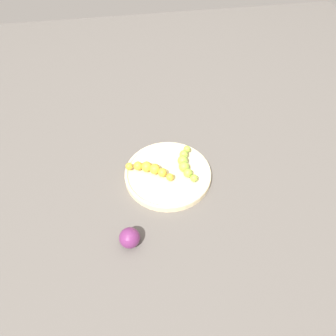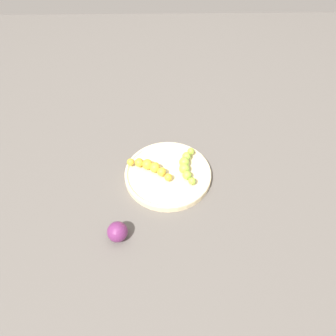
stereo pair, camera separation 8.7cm
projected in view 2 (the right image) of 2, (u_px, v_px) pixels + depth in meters
The scene contains 5 objects.
ground_plane at pixel (168, 176), 0.90m from camera, with size 2.40×2.40×0.00m, color #56514C.
fruit_bowl at pixel (168, 174), 0.89m from camera, with size 0.26×0.26×0.02m.
banana_spotted at pixel (150, 167), 0.87m from camera, with size 0.08×0.13×0.03m.
banana_green at pixel (186, 165), 0.88m from camera, with size 0.14×0.05×0.03m.
plum_purple at pixel (117, 232), 0.74m from camera, with size 0.05×0.05×0.05m, color #662659.
Camera 2 is at (-0.57, 0.01, 0.69)m, focal length 32.02 mm.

